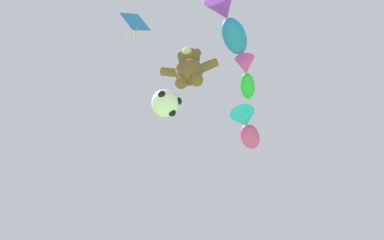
{
  "coord_description": "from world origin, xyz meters",
  "views": [
    {
      "loc": [
        0.51,
        0.58,
        1.27
      ],
      "look_at": [
        -0.57,
        5.85,
        7.11
      ],
      "focal_mm": 28.0,
      "sensor_mm": 36.0,
      "label": 1
    }
  ],
  "objects_px": {
    "diamond_kite": "(135,23)",
    "fish_kite_magenta": "(247,128)",
    "teddy_bear_kite": "(189,67)",
    "fish_kite_emerald": "(246,76)",
    "soccer_ball_kite": "(166,103)",
    "fish_kite_cobalt": "(229,23)"
  },
  "relations": [
    {
      "from": "diamond_kite",
      "to": "fish_kite_magenta",
      "type": "bearing_deg",
      "value": 47.48
    },
    {
      "from": "teddy_bear_kite",
      "to": "fish_kite_emerald",
      "type": "bearing_deg",
      "value": 35.39
    },
    {
      "from": "teddy_bear_kite",
      "to": "fish_kite_magenta",
      "type": "distance_m",
      "value": 4.29
    },
    {
      "from": "teddy_bear_kite",
      "to": "diamond_kite",
      "type": "relative_size",
      "value": 0.83
    },
    {
      "from": "teddy_bear_kite",
      "to": "diamond_kite",
      "type": "height_order",
      "value": "diamond_kite"
    },
    {
      "from": "fish_kite_emerald",
      "to": "diamond_kite",
      "type": "bearing_deg",
      "value": -155.63
    },
    {
      "from": "soccer_ball_kite",
      "to": "fish_kite_emerald",
      "type": "bearing_deg",
      "value": 24.25
    },
    {
      "from": "soccer_ball_kite",
      "to": "fish_kite_cobalt",
      "type": "xyz_separation_m",
      "value": [
        2.34,
        -0.96,
        2.67
      ]
    },
    {
      "from": "fish_kite_cobalt",
      "to": "fish_kite_emerald",
      "type": "relative_size",
      "value": 1.25
    },
    {
      "from": "fish_kite_cobalt",
      "to": "diamond_kite",
      "type": "height_order",
      "value": "diamond_kite"
    },
    {
      "from": "teddy_bear_kite",
      "to": "fish_kite_cobalt",
      "type": "relative_size",
      "value": 0.85
    },
    {
      "from": "soccer_ball_kite",
      "to": "fish_kite_cobalt",
      "type": "relative_size",
      "value": 0.4
    },
    {
      "from": "fish_kite_cobalt",
      "to": "diamond_kite",
      "type": "distance_m",
      "value": 4.46
    },
    {
      "from": "teddy_bear_kite",
      "to": "diamond_kite",
      "type": "xyz_separation_m",
      "value": [
        -2.26,
        -0.52,
        3.39
      ]
    },
    {
      "from": "soccer_ball_kite",
      "to": "teddy_bear_kite",
      "type": "bearing_deg",
      "value": -12.37
    },
    {
      "from": "soccer_ball_kite",
      "to": "fish_kite_magenta",
      "type": "bearing_deg",
      "value": 55.68
    },
    {
      "from": "fish_kite_emerald",
      "to": "fish_kite_cobalt",
      "type": "bearing_deg",
      "value": -100.49
    },
    {
      "from": "diamond_kite",
      "to": "soccer_ball_kite",
      "type": "bearing_deg",
      "value": 24.58
    },
    {
      "from": "teddy_bear_kite",
      "to": "fish_kite_cobalt",
      "type": "distance_m",
      "value": 2.09
    },
    {
      "from": "fish_kite_emerald",
      "to": "fish_kite_magenta",
      "type": "bearing_deg",
      "value": 94.95
    },
    {
      "from": "fish_kite_cobalt",
      "to": "fish_kite_magenta",
      "type": "distance_m",
      "value": 4.71
    },
    {
      "from": "fish_kite_cobalt",
      "to": "fish_kite_magenta",
      "type": "bearing_deg",
      "value": 87.64
    }
  ]
}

